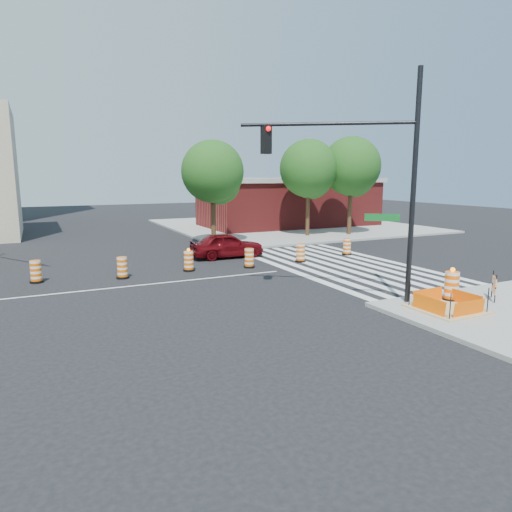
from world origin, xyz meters
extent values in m
plane|color=black|center=(0.00, 0.00, 0.00)|extent=(120.00, 120.00, 0.00)
cube|color=gray|center=(18.00, 18.00, 0.07)|extent=(22.00, 22.00, 0.15)
cube|color=silver|center=(7.80, 0.00, 0.01)|extent=(0.45, 13.50, 0.01)
cube|color=silver|center=(8.70, 0.00, 0.01)|extent=(0.45, 13.50, 0.01)
cube|color=silver|center=(9.60, 0.00, 0.01)|extent=(0.45, 13.50, 0.01)
cube|color=silver|center=(10.50, 0.00, 0.01)|extent=(0.45, 13.50, 0.01)
cube|color=silver|center=(11.40, 0.00, 0.01)|extent=(0.45, 13.50, 0.01)
cube|color=silver|center=(12.30, 0.00, 0.01)|extent=(0.45, 13.50, 0.01)
cube|color=silver|center=(13.20, 0.00, 0.01)|extent=(0.45, 13.50, 0.01)
cube|color=silver|center=(14.10, 0.00, 0.01)|extent=(0.45, 13.50, 0.01)
cube|color=silver|center=(0.00, 0.00, 0.01)|extent=(14.00, 0.12, 0.01)
cube|color=tan|center=(9.00, -9.00, 0.17)|extent=(2.20, 2.20, 0.05)
cube|color=#F55D04|center=(9.00, -9.90, 0.43)|extent=(1.44, 0.02, 0.55)
cube|color=#F55D04|center=(9.00, -8.10, 0.43)|extent=(1.44, 0.02, 0.55)
cube|color=#F55D04|center=(8.10, -9.00, 0.43)|extent=(0.02, 1.44, 0.55)
cube|color=#F55D04|center=(9.90, -9.00, 0.43)|extent=(0.02, 1.44, 0.55)
cylinder|color=black|center=(8.10, -9.90, 0.60)|extent=(0.04, 0.04, 0.90)
cylinder|color=black|center=(9.90, -9.90, 0.60)|extent=(0.04, 0.04, 0.90)
cylinder|color=black|center=(8.10, -8.10, 0.60)|extent=(0.04, 0.04, 0.90)
cylinder|color=black|center=(9.90, -8.10, 0.60)|extent=(0.04, 0.04, 0.90)
cube|color=maroon|center=(18.00, 18.00, 2.10)|extent=(16.00, 8.00, 4.20)
cube|color=gray|center=(18.00, 18.00, 4.40)|extent=(16.50, 8.50, 0.40)
imported|color=#56070C|center=(6.23, 4.80, 0.74)|extent=(4.43, 1.93, 1.48)
cylinder|color=black|center=(8.49, -7.58, 4.35)|extent=(0.19, 0.19, 8.40)
cylinder|color=black|center=(5.88, -5.82, 6.66)|extent=(5.30, 3.62, 0.13)
cube|color=black|center=(4.05, -4.59, 6.14)|extent=(0.34, 0.29, 1.05)
sphere|color=#FF0C0C|center=(4.05, -4.77, 6.50)|extent=(0.19, 0.19, 0.19)
cube|color=#0C591E|center=(7.62, -6.99, 3.30)|extent=(1.07, 0.74, 0.26)
cylinder|color=black|center=(10.05, -8.23, 0.20)|extent=(0.65, 0.65, 0.11)
cylinder|color=#F96005|center=(10.05, -8.23, 0.75)|extent=(0.52, 0.52, 1.04)
sphere|color=#FF990C|center=(10.05, -8.23, 1.35)|extent=(0.17, 0.17, 0.17)
cube|color=#F96005|center=(11.58, -8.86, 0.90)|extent=(0.68, 0.67, 0.30)
cube|color=#F96005|center=(11.58, -8.86, 0.56)|extent=(0.68, 0.67, 0.23)
cylinder|color=black|center=(11.29, -9.14, 0.68)|extent=(0.04, 0.04, 1.07)
cylinder|color=black|center=(11.87, -8.57, 0.68)|extent=(0.04, 0.04, 1.07)
cylinder|color=#382314|center=(7.14, 9.43, 2.26)|extent=(0.33, 0.33, 4.52)
sphere|color=#1D4B15|center=(7.14, 9.43, 5.09)|extent=(4.24, 4.24, 4.24)
sphere|color=#1D4B15|center=(7.66, 9.75, 4.38)|extent=(3.11, 3.11, 3.11)
sphere|color=#1D4B15|center=(6.73, 9.23, 4.66)|extent=(2.83, 2.83, 2.83)
cylinder|color=#382314|center=(15.44, 10.51, 2.39)|extent=(0.30, 0.30, 4.77)
sphere|color=#1D4B15|center=(15.44, 10.51, 5.37)|extent=(4.47, 4.47, 4.47)
sphere|color=#1D4B15|center=(15.91, 10.79, 4.62)|extent=(3.28, 3.28, 3.28)
sphere|color=#1D4B15|center=(15.06, 10.32, 4.92)|extent=(2.98, 2.98, 2.98)
cylinder|color=#382314|center=(18.94, 9.77, 2.47)|extent=(0.33, 0.33, 4.94)
sphere|color=#1D4B15|center=(18.94, 9.77, 5.56)|extent=(4.63, 4.63, 4.63)
sphere|color=#1D4B15|center=(19.45, 10.08, 4.79)|extent=(3.40, 3.40, 3.40)
sphere|color=#1D4B15|center=(18.53, 9.57, 5.09)|extent=(3.09, 3.09, 3.09)
cylinder|color=black|center=(-4.04, 2.56, 0.05)|extent=(0.60, 0.60, 0.10)
cylinder|color=#F96005|center=(-4.04, 2.56, 0.55)|extent=(0.48, 0.48, 0.95)
cylinder|color=black|center=(-0.34, 1.77, 0.05)|extent=(0.60, 0.60, 0.10)
cylinder|color=#F96005|center=(-0.34, 1.77, 0.55)|extent=(0.48, 0.48, 0.95)
cylinder|color=black|center=(3.01, 2.03, 0.05)|extent=(0.60, 0.60, 0.10)
cylinder|color=#F96005|center=(3.01, 2.03, 0.55)|extent=(0.48, 0.48, 0.95)
sphere|color=#FF990C|center=(3.01, 2.03, 1.10)|extent=(0.16, 0.16, 0.16)
cylinder|color=black|center=(6.17, 1.50, 0.05)|extent=(0.60, 0.60, 0.10)
cylinder|color=#F96005|center=(6.17, 1.50, 0.55)|extent=(0.48, 0.48, 0.95)
cylinder|color=black|center=(9.47, 1.70, 0.05)|extent=(0.60, 0.60, 0.10)
cylinder|color=#F96005|center=(9.47, 1.70, 0.55)|extent=(0.48, 0.48, 0.95)
cylinder|color=black|center=(13.24, 2.44, 0.05)|extent=(0.60, 0.60, 0.10)
cylinder|color=#F96005|center=(13.24, 2.44, 0.55)|extent=(0.48, 0.48, 0.95)
camera|label=1|loc=(-3.82, -20.05, 4.81)|focal=32.00mm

